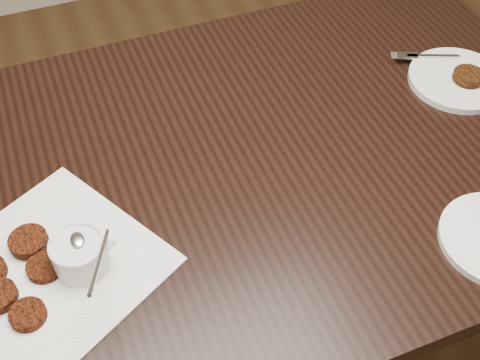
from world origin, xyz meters
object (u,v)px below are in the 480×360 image
table (245,275)px  sauce_ramekin (75,243)px  napkin (49,269)px  plate_with_patty (459,77)px

table → sauce_ramekin: sauce_ramekin is taller
napkin → sauce_ramekin: sauce_ramekin is taller
napkin → sauce_ramekin: bearing=-14.1°
table → plate_with_patty: plate_with_patty is taller
napkin → plate_with_patty: (0.82, 0.14, 0.01)m
napkin → plate_with_patty: bearing=9.9°
plate_with_patty → table: bearing=-175.3°
sauce_ramekin → plate_with_patty: (0.77, 0.15, -0.05)m
table → napkin: (-0.36, -0.10, 0.38)m
table → napkin: 0.53m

